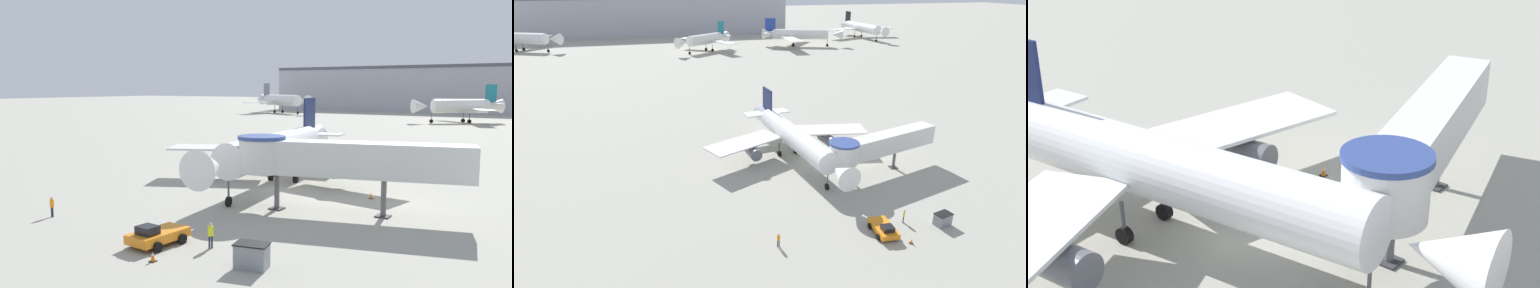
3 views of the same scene
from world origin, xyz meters
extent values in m
plane|color=#9E9B8E|center=(0.00, 0.00, 0.00)|extent=(800.00, 800.00, 0.00)
cylinder|color=white|center=(-0.79, 1.74, 3.95)|extent=(5.66, 21.00, 3.25)
cone|color=white|center=(0.79, -11.63, 3.95)|extent=(3.65, 3.93, 3.25)
cone|color=white|center=(-2.13, 13.18, 3.95)|extent=(3.80, 5.23, 3.25)
cube|color=white|center=(-8.55, 3.28, 3.38)|extent=(12.68, 9.18, 0.22)
cube|color=white|center=(6.41, 5.04, 3.38)|extent=(12.49, 6.89, 0.22)
cube|color=#141E4C|center=(-2.11, 12.94, 6.88)|extent=(0.68, 3.80, 4.23)
cube|color=white|center=(-2.16, 13.42, 4.52)|extent=(8.29, 3.58, 0.18)
cylinder|color=#565960|center=(-7.47, 2.22, 2.23)|extent=(2.22, 3.98, 1.79)
cylinder|color=#565960|center=(5.61, 3.76, 2.23)|extent=(2.22, 3.98, 1.79)
cylinder|color=#4C4C51|center=(0.40, -8.31, 1.39)|extent=(0.18, 0.18, 1.87)
cylinder|color=black|center=(0.40, -8.31, 0.45)|extent=(0.36, 0.92, 0.90)
cylinder|color=#4C4C51|center=(-2.54, 4.15, 1.39)|extent=(0.22, 0.22, 1.87)
cylinder|color=black|center=(-2.54, 4.15, 0.45)|extent=(0.50, 0.94, 0.90)
cylinder|color=#4C4C51|center=(0.36, 4.49, 1.39)|extent=(0.22, 0.22, 1.87)
cylinder|color=black|center=(0.36, 4.49, 0.45)|extent=(0.50, 0.94, 0.90)
cube|color=silver|center=(11.25, -5.09, 4.53)|extent=(16.99, 6.75, 2.80)
cylinder|color=silver|center=(3.08, -7.21, 4.53)|extent=(3.90, 3.90, 2.80)
cylinder|color=navy|center=(3.08, -7.21, 6.08)|extent=(4.10, 4.09, 0.30)
cylinder|color=#56565B|center=(4.39, -6.87, 1.57)|extent=(0.44, 0.44, 3.13)
cube|color=#333338|center=(4.39, -6.87, 0.06)|extent=(1.10, 1.10, 0.12)
cylinder|color=#56565B|center=(12.88, -4.67, 1.57)|extent=(0.44, 0.44, 3.13)
cube|color=#333338|center=(12.88, -4.67, 0.06)|extent=(1.10, 1.10, 0.12)
cube|color=orange|center=(2.46, -19.38, 0.64)|extent=(2.45, 4.14, 0.60)
cube|color=black|center=(2.38, -20.27, 1.21)|extent=(1.36, 1.22, 0.54)
cylinder|color=black|center=(1.29, -20.37, 0.34)|extent=(0.39, 0.70, 0.67)
cylinder|color=black|center=(3.43, -20.56, 0.34)|extent=(0.39, 0.70, 0.67)
cylinder|color=black|center=(1.48, -18.19, 0.34)|extent=(0.39, 0.70, 0.67)
cylinder|color=black|center=(3.62, -18.38, 0.34)|extent=(0.39, 0.70, 0.67)
cube|color=gray|center=(9.97, -19.78, 0.70)|extent=(2.07, 1.60, 1.39)
cube|color=black|center=(9.97, -19.78, 1.43)|extent=(2.19, 1.69, 0.08)
cube|color=black|center=(9.92, 1.16, 0.02)|extent=(0.39, 0.39, 0.04)
cone|color=orange|center=(9.92, 1.16, 0.35)|extent=(0.27, 0.27, 0.61)
cylinder|color=white|center=(9.92, 1.16, 0.42)|extent=(0.15, 0.15, 0.07)
cube|color=black|center=(4.38, -21.94, 0.02)|extent=(0.39, 0.39, 0.04)
cone|color=orange|center=(4.38, -21.94, 0.35)|extent=(0.27, 0.27, 0.61)
cylinder|color=white|center=(4.38, -21.94, 0.42)|extent=(0.15, 0.15, 0.07)
cylinder|color=#1E2338|center=(-9.56, -18.54, 0.40)|extent=(0.12, 0.12, 0.79)
cylinder|color=#1E2338|center=(-9.73, -18.52, 0.40)|extent=(0.12, 0.12, 0.79)
cube|color=orange|center=(-9.65, -18.53, 1.11)|extent=(0.33, 0.22, 0.63)
sphere|color=tan|center=(-9.65, -18.53, 1.53)|extent=(0.22, 0.22, 0.22)
cylinder|color=#1E2338|center=(5.78, -18.23, 0.41)|extent=(0.12, 0.12, 0.82)
cylinder|color=#1E2338|center=(5.89, -18.09, 0.41)|extent=(0.12, 0.12, 0.82)
cube|color=#D1E019|center=(5.84, -18.16, 1.14)|extent=(0.34, 0.37, 0.65)
sphere|color=tan|center=(5.84, -18.16, 1.57)|extent=(0.22, 0.22, 0.22)
cylinder|color=white|center=(-0.69, 110.20, 4.86)|extent=(15.28, 12.80, 4.01)
cone|color=white|center=(-10.19, 103.14, 4.86)|extent=(5.93, 5.85, 4.01)
cone|color=white|center=(6.88, 115.83, 4.86)|extent=(7.22, 6.80, 4.01)
cube|color=white|center=(-3.65, 118.24, 4.16)|extent=(12.59, 10.65, 0.22)
cube|color=white|center=(6.16, 105.05, 4.16)|extent=(7.99, 13.14, 0.22)
cube|color=#19707F|center=(6.64, 115.65, 8.46)|extent=(2.91, 2.25, 5.21)
cube|color=white|center=(7.12, 116.01, 5.56)|extent=(6.98, 8.22, 0.18)
cylinder|color=#4C4C51|center=(-7.45, 105.17, 1.70)|extent=(0.18, 0.18, 2.30)
cylinder|color=black|center=(-7.45, 105.17, 0.55)|extent=(1.04, 0.86, 1.10)
cylinder|color=#4C4C51|center=(-0.15, 112.85, 1.70)|extent=(0.22, 0.22, 2.30)
cylinder|color=black|center=(-0.15, 112.85, 0.55)|extent=(1.12, 0.98, 1.10)
cylinder|color=#4C4C51|center=(2.00, 109.95, 1.70)|extent=(0.22, 0.22, 2.30)
cylinder|color=black|center=(2.00, 109.95, 0.55)|extent=(1.12, 0.98, 1.10)
cylinder|color=white|center=(-70.10, 130.48, 5.16)|extent=(19.88, 12.71, 4.29)
cone|color=white|center=(-57.46, 124.25, 5.16)|extent=(6.12, 5.93, 4.29)
cone|color=white|center=(-80.44, 135.58, 5.16)|extent=(7.66, 6.69, 4.29)
cube|color=white|center=(-76.67, 123.48, 4.41)|extent=(6.96, 14.65, 0.22)
cube|color=white|center=(-68.54, 139.95, 4.41)|extent=(13.40, 13.57, 0.22)
cube|color=slate|center=(-80.16, 135.44, 9.02)|extent=(3.74, 2.01, 5.57)
cube|color=white|center=(-80.73, 135.72, 5.91)|extent=(6.78, 9.84, 0.18)
cylinder|color=#4C4C51|center=(-60.92, 125.95, 1.78)|extent=(0.18, 0.18, 2.46)
cylinder|color=black|center=(-60.92, 125.95, 0.55)|extent=(1.10, 0.72, 1.10)
cylinder|color=#4C4C51|center=(-73.21, 129.86, 1.78)|extent=(0.22, 0.22, 2.46)
cylinder|color=black|center=(-73.21, 129.86, 0.55)|extent=(1.16, 0.85, 1.10)
cylinder|color=#4C4C51|center=(-71.50, 133.32, 1.78)|extent=(0.22, 0.22, 2.46)
cylinder|color=black|center=(-71.50, 133.32, 0.55)|extent=(1.16, 0.85, 1.10)
cube|color=#A8A8B2|center=(-19.81, 175.00, 8.96)|extent=(138.69, 25.96, 17.92)
cube|color=#4C515B|center=(-19.81, 175.00, 18.52)|extent=(138.69, 26.48, 1.20)
camera|label=1|loc=(24.64, -43.12, 10.33)|focal=35.00mm
camera|label=2|loc=(-20.20, -52.31, 26.44)|focal=28.00mm
camera|label=3|loc=(-21.01, -21.49, 18.60)|focal=50.00mm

